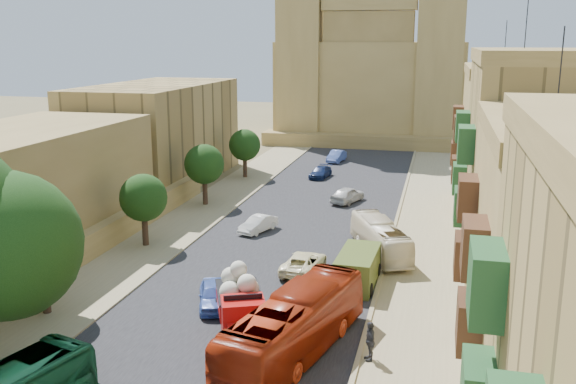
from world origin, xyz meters
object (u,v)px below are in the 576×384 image
at_px(street_tree_c, 204,164).
at_px(olive_pickup, 358,269).
at_px(car_white_b, 347,195).
at_px(street_tree_a, 41,247).
at_px(church, 372,74).
at_px(street_tree_d, 245,145).
at_px(car_blue_a, 214,295).
at_px(street_tree_b, 143,198).
at_px(car_white_a, 258,224).
at_px(red_truck, 241,303).
at_px(car_cream, 304,263).
at_px(pedestrian_c, 370,341).
at_px(bus_red_east, 295,326).
at_px(car_blue_b, 336,156).
at_px(bus_cream_east, 380,238).
at_px(car_dkblue, 321,172).

xyz_separation_m(street_tree_c, olive_pickup, (15.74, -16.00, -2.64)).
bearing_deg(car_white_b, street_tree_a, 85.85).
distance_m(church, street_tree_c, 44.17).
relative_size(street_tree_d, car_blue_a, 1.29).
height_order(street_tree_b, car_white_a, street_tree_b).
xyz_separation_m(car_white_a, car_white_b, (5.32, 10.63, 0.11)).
relative_size(church, red_truck, 5.93).
height_order(street_tree_b, street_tree_d, street_tree_b).
bearing_deg(street_tree_b, street_tree_a, -90.00).
height_order(street_tree_c, car_cream, street_tree_c).
xyz_separation_m(car_white_a, car_cream, (5.25, -7.80, 0.03)).
relative_size(red_truck, pedestrian_c, 3.25).
relative_size(bus_red_east, car_cream, 2.37).
bearing_deg(street_tree_a, bus_red_east, -6.68).
bearing_deg(car_blue_a, car_blue_b, 69.96).
distance_m(car_blue_a, car_blue_b, 44.11).
xyz_separation_m(bus_cream_east, pedestrian_c, (1.00, -15.10, -0.22)).
xyz_separation_m(street_tree_b, bus_cream_east, (16.50, 1.89, -2.31)).
bearing_deg(bus_cream_east, street_tree_d, -76.19).
bearing_deg(bus_cream_east, street_tree_b, -16.38).
height_order(street_tree_a, street_tree_d, street_tree_a).
bearing_deg(car_blue_a, car_white_a, 75.69).
distance_m(car_blue_a, pedestrian_c, 9.91).
bearing_deg(street_tree_b, car_blue_b, 76.99).
xyz_separation_m(olive_pickup, bus_cream_east, (0.76, 5.89, 0.18)).
bearing_deg(car_white_a, street_tree_c, 154.30).
xyz_separation_m(street_tree_d, olive_pickup, (15.74, -28.00, -2.46)).
bearing_deg(church, olive_pickup, -84.41).
bearing_deg(bus_cream_east, church, -105.90).
height_order(church, olive_pickup, church).
bearing_deg(street_tree_d, red_truck, -73.09).
xyz_separation_m(street_tree_b, street_tree_c, (-0.00, 12.00, 0.16)).
bearing_deg(car_blue_b, car_dkblue, -83.79).
height_order(red_truck, car_white_b, red_truck).
bearing_deg(car_blue_b, street_tree_c, -102.06).
bearing_deg(street_tree_c, bus_cream_east, -31.49).
relative_size(church, car_cream, 7.95).
height_order(street_tree_b, bus_red_east, street_tree_b).
relative_size(car_dkblue, car_white_b, 0.97).
xyz_separation_m(street_tree_a, car_blue_a, (8.47, 2.86, -3.06)).
bearing_deg(red_truck, street_tree_b, 132.91).
relative_size(street_tree_c, red_truck, 0.88).
xyz_separation_m(car_white_b, pedestrian_c, (5.26, -28.86, 0.23)).
xyz_separation_m(street_tree_c, car_blue_b, (8.08, 22.97, -2.95)).
bearing_deg(car_white_b, car_cream, 109.50).
bearing_deg(car_cream, car_blue_a, 64.73).
xyz_separation_m(church, car_blue_a, (-1.53, -63.75, -8.84)).
height_order(street_tree_b, car_blue_b, street_tree_b).
relative_size(olive_pickup, car_blue_b, 1.22).
bearing_deg(olive_pickup, car_white_b, 100.08).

